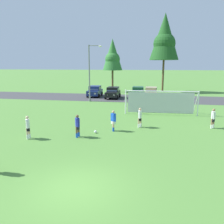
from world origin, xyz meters
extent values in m
plane|color=#518438|center=(0.00, 15.00, 0.00)|extent=(400.00, 400.00, 0.00)
cube|color=#3D3D3F|center=(0.00, 27.04, 0.00)|extent=(52.00, 8.40, 0.01)
sphere|color=white|center=(-1.21, 7.98, 0.11)|extent=(0.22, 0.22, 0.22)
sphere|color=black|center=(-1.21, 7.98, 0.12)|extent=(0.08, 0.08, 0.08)
sphere|color=red|center=(-1.15, 7.98, 0.11)|extent=(0.07, 0.07, 0.07)
cylinder|color=white|center=(7.45, 15.74, 1.22)|extent=(0.12, 0.12, 2.44)
cylinder|color=white|center=(0.13, 15.44, 1.22)|extent=(0.12, 0.12, 2.44)
cylinder|color=white|center=(3.79, 15.59, 2.44)|extent=(7.32, 0.42, 0.12)
cylinder|color=white|center=(7.41, 16.64, 1.34)|extent=(0.16, 1.95, 2.46)
cylinder|color=white|center=(0.10, 16.34, 1.34)|extent=(0.16, 1.95, 2.46)
cube|color=silver|center=(3.75, 16.59, 1.10)|extent=(6.95, 0.33, 2.20)
cylinder|color=tan|center=(1.91, 10.17, 0.40)|extent=(0.14, 0.14, 0.80)
cylinder|color=tan|center=(2.06, 10.40, 0.40)|extent=(0.14, 0.14, 0.80)
cylinder|color=white|center=(1.91, 10.17, 0.16)|extent=(0.15, 0.15, 0.32)
cylinder|color=white|center=(2.06, 10.40, 0.16)|extent=(0.15, 0.15, 0.32)
cube|color=black|center=(1.99, 10.28, 0.72)|extent=(0.27, 0.37, 0.28)
cube|color=silver|center=(1.99, 10.28, 1.10)|extent=(0.30, 0.41, 0.60)
sphere|color=tan|center=(1.99, 10.28, 1.53)|extent=(0.22, 0.22, 0.22)
cylinder|color=silver|center=(1.99, 10.03, 1.08)|extent=(0.13, 0.24, 0.55)
cylinder|color=silver|center=(1.99, 10.54, 1.08)|extent=(0.13, 0.24, 0.55)
cylinder|color=brown|center=(-2.18, 6.95, 0.40)|extent=(0.14, 0.14, 0.80)
cylinder|color=brown|center=(-2.24, 6.68, 0.40)|extent=(0.14, 0.14, 0.80)
cylinder|color=blue|center=(-2.18, 6.95, 0.16)|extent=(0.15, 0.15, 0.32)
cylinder|color=blue|center=(-2.24, 6.68, 0.16)|extent=(0.15, 0.15, 0.32)
cube|color=black|center=(-2.21, 6.81, 0.72)|extent=(0.37, 0.40, 0.28)
cube|color=#232D99|center=(-2.21, 6.81, 1.10)|extent=(0.41, 0.45, 0.60)
sphere|color=brown|center=(-2.21, 6.81, 1.53)|extent=(0.22, 0.22, 0.22)
cylinder|color=#232D99|center=(-2.31, 7.05, 1.08)|extent=(0.20, 0.24, 0.55)
cylinder|color=#232D99|center=(-2.11, 6.58, 1.08)|extent=(0.20, 0.24, 0.55)
cylinder|color=tan|center=(0.05, 8.71, 0.40)|extent=(0.14, 0.14, 0.80)
cylinder|color=tan|center=(0.00, 8.95, 0.40)|extent=(0.14, 0.14, 0.80)
cylinder|color=blue|center=(0.05, 8.71, 0.16)|extent=(0.15, 0.15, 0.32)
cylinder|color=blue|center=(0.00, 8.95, 0.16)|extent=(0.15, 0.15, 0.32)
cube|color=silver|center=(0.02, 8.83, 0.72)|extent=(0.40, 0.39, 0.28)
cube|color=blue|center=(0.02, 8.83, 1.10)|extent=(0.44, 0.43, 0.60)
sphere|color=tan|center=(0.02, 8.83, 1.53)|extent=(0.22, 0.22, 0.22)
cylinder|color=blue|center=(0.18, 8.63, 1.08)|extent=(0.23, 0.22, 0.55)
cylinder|color=blue|center=(-0.13, 9.03, 1.08)|extent=(0.23, 0.22, 0.55)
cylinder|color=beige|center=(-5.50, 5.95, 0.40)|extent=(0.14, 0.14, 0.80)
cylinder|color=beige|center=(-5.51, 5.70, 0.40)|extent=(0.14, 0.14, 0.80)
cylinder|color=white|center=(-5.50, 5.95, 0.16)|extent=(0.15, 0.15, 0.32)
cylinder|color=white|center=(-5.51, 5.70, 0.16)|extent=(0.15, 0.15, 0.32)
cube|color=black|center=(-5.50, 5.83, 0.72)|extent=(0.37, 0.40, 0.28)
cube|color=silver|center=(-5.50, 5.83, 1.10)|extent=(0.41, 0.45, 0.60)
sphere|color=beige|center=(-5.50, 5.83, 1.53)|extent=(0.22, 0.22, 0.22)
cylinder|color=silver|center=(-5.61, 6.06, 1.08)|extent=(0.20, 0.24, 0.55)
cylinder|color=silver|center=(-5.40, 5.59, 1.08)|extent=(0.20, 0.24, 0.55)
cylinder|color=#936B4C|center=(7.78, 10.99, 0.40)|extent=(0.14, 0.14, 0.80)
cylinder|color=#936B4C|center=(7.96, 11.19, 0.40)|extent=(0.14, 0.14, 0.80)
cylinder|color=white|center=(7.78, 10.99, 0.16)|extent=(0.15, 0.15, 0.32)
cylinder|color=white|center=(7.96, 11.19, 0.16)|extent=(0.15, 0.15, 0.32)
cube|color=black|center=(7.87, 11.09, 0.72)|extent=(0.22, 0.34, 0.28)
cube|color=silver|center=(7.87, 11.09, 1.10)|extent=(0.24, 0.38, 0.60)
sphere|color=#936B4C|center=(7.87, 11.09, 1.53)|extent=(0.22, 0.22, 0.22)
cylinder|color=silver|center=(7.83, 10.84, 1.08)|extent=(0.09, 0.23, 0.55)
cylinder|color=silver|center=(7.91, 11.34, 1.08)|extent=(0.09, 0.23, 0.55)
cube|color=navy|center=(-6.48, 27.84, 0.70)|extent=(1.94, 4.26, 0.76)
cube|color=navy|center=(-6.48, 27.99, 1.40)|extent=(1.72, 2.15, 0.64)
cube|color=#28384C|center=(-6.45, 27.02, 1.38)|extent=(1.54, 0.36, 0.55)
cube|color=#28384C|center=(-5.65, 28.02, 1.40)|extent=(0.10, 1.79, 0.45)
cube|color=white|center=(-5.92, 25.80, 0.75)|extent=(0.28, 0.09, 0.20)
cube|color=white|center=(-6.90, 25.77, 0.75)|extent=(0.28, 0.09, 0.20)
cube|color=#B21414|center=(-6.05, 29.92, 0.75)|extent=(0.28, 0.09, 0.20)
cube|color=#B21414|center=(-7.04, 29.88, 0.75)|extent=(0.28, 0.09, 0.20)
cylinder|color=black|center=(-5.54, 26.57, 0.32)|extent=(0.26, 0.65, 0.64)
cylinder|color=black|center=(-7.33, 26.51, 0.32)|extent=(0.26, 0.65, 0.64)
cylinder|color=black|center=(-5.62, 29.17, 0.32)|extent=(0.26, 0.65, 0.64)
cylinder|color=black|center=(-7.42, 29.11, 0.32)|extent=(0.26, 0.65, 0.64)
cube|color=black|center=(-3.27, 26.60, 0.70)|extent=(1.86, 4.23, 0.76)
cube|color=black|center=(-3.27, 26.75, 1.40)|extent=(1.69, 2.13, 0.64)
cube|color=#28384C|center=(-3.26, 25.78, 1.38)|extent=(1.53, 0.34, 0.55)
cube|color=#28384C|center=(-2.44, 26.76, 1.40)|extent=(0.07, 1.79, 0.45)
cube|color=white|center=(-2.75, 24.55, 0.75)|extent=(0.28, 0.08, 0.20)
cube|color=white|center=(-3.73, 24.53, 0.75)|extent=(0.28, 0.08, 0.20)
cube|color=#B21414|center=(-2.81, 28.67, 0.75)|extent=(0.28, 0.08, 0.20)
cube|color=#B21414|center=(-3.80, 28.65, 0.75)|extent=(0.28, 0.08, 0.20)
cylinder|color=black|center=(-2.35, 25.31, 0.32)|extent=(0.25, 0.64, 0.64)
cylinder|color=black|center=(-4.15, 25.29, 0.32)|extent=(0.25, 0.64, 0.64)
cylinder|color=black|center=(-2.39, 27.92, 0.32)|extent=(0.25, 0.64, 0.64)
cylinder|color=black|center=(-4.19, 27.89, 0.32)|extent=(0.25, 0.64, 0.64)
cube|color=#194C2D|center=(0.50, 27.66, 0.70)|extent=(2.00, 4.28, 0.76)
cube|color=#194C2D|center=(0.50, 27.81, 1.40)|extent=(1.75, 2.18, 0.64)
cube|color=#28384C|center=(0.54, 26.84, 1.38)|extent=(1.54, 0.39, 0.55)
cube|color=#28384C|center=(1.33, 27.85, 1.40)|extent=(0.13, 1.78, 0.45)
cube|color=white|center=(1.10, 25.63, 0.75)|extent=(0.28, 0.09, 0.20)
cube|color=white|center=(0.11, 25.58, 0.75)|extent=(0.28, 0.09, 0.20)
cube|color=#B21414|center=(0.90, 29.74, 0.75)|extent=(0.28, 0.09, 0.20)
cube|color=#B21414|center=(-0.09, 29.69, 0.75)|extent=(0.28, 0.09, 0.20)
cylinder|color=black|center=(1.46, 26.40, 0.32)|extent=(0.27, 0.65, 0.64)
cylinder|color=black|center=(-0.33, 26.32, 0.32)|extent=(0.27, 0.65, 0.64)
cylinder|color=black|center=(1.34, 29.00, 0.32)|extent=(0.27, 0.65, 0.64)
cylinder|color=black|center=(-0.46, 28.92, 0.32)|extent=(0.27, 0.65, 0.64)
cube|color=tan|center=(2.53, 27.46, 0.70)|extent=(1.83, 4.21, 0.76)
cube|color=tan|center=(2.53, 27.61, 1.40)|extent=(1.67, 2.11, 0.64)
cube|color=#28384C|center=(2.52, 26.64, 1.38)|extent=(1.53, 0.33, 0.55)
cube|color=#28384C|center=(3.37, 27.60, 1.40)|extent=(0.05, 1.79, 0.45)
cube|color=white|center=(3.01, 25.39, 0.75)|extent=(0.28, 0.08, 0.20)
cube|color=white|center=(2.02, 25.40, 0.75)|extent=(0.28, 0.08, 0.20)
cube|color=#B21414|center=(3.04, 29.51, 0.75)|extent=(0.28, 0.08, 0.20)
cube|color=#B21414|center=(2.05, 29.52, 0.75)|extent=(0.28, 0.08, 0.20)
cylinder|color=black|center=(3.42, 26.15, 0.32)|extent=(0.25, 0.64, 0.64)
cylinder|color=black|center=(1.62, 26.16, 0.32)|extent=(0.25, 0.64, 0.64)
cylinder|color=black|center=(3.44, 28.75, 0.32)|extent=(0.25, 0.64, 0.64)
cylinder|color=black|center=(1.64, 28.76, 0.32)|extent=(0.25, 0.64, 0.64)
cylinder|color=brown|center=(-4.84, 34.78, 2.03)|extent=(0.36, 0.36, 4.07)
cone|color=#2D702D|center=(-4.84, 34.78, 6.91)|extent=(3.66, 3.66, 5.69)
sphere|color=#2D702D|center=(-4.84, 34.78, 6.06)|extent=(2.74, 2.74, 2.74)
cylinder|color=brown|center=(4.50, 36.83, 2.98)|extent=(0.36, 0.36, 5.96)
cone|color=#1E511E|center=(4.50, 36.83, 10.12)|extent=(5.36, 5.36, 8.34)
sphere|color=#1E511E|center=(4.50, 36.83, 8.87)|extent=(4.02, 4.02, 4.02)
cylinder|color=slate|center=(-5.91, 22.87, 3.86)|extent=(0.18, 0.18, 7.72)
cylinder|color=slate|center=(-5.91, 22.87, 0.15)|extent=(0.32, 0.32, 0.30)
cylinder|color=slate|center=(-5.11, 22.87, 7.62)|extent=(1.60, 0.10, 0.10)
ellipsoid|color=white|center=(-4.31, 22.87, 7.54)|extent=(0.48, 0.28, 0.20)
camera|label=1|loc=(3.15, -8.44, 5.13)|focal=37.15mm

